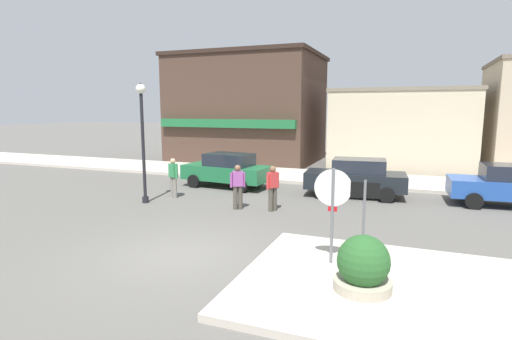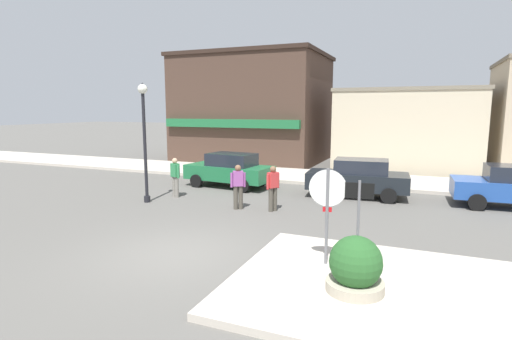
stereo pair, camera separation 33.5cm
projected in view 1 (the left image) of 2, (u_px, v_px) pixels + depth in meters
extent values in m
plane|color=#5B5954|center=(180.00, 255.00, 9.86)|extent=(160.00, 160.00, 0.00)
cube|color=beige|center=(402.00, 290.00, 7.80)|extent=(6.40, 4.80, 0.15)
cube|color=beige|center=(303.00, 176.00, 20.98)|extent=(80.00, 4.00, 0.15)
cylinder|color=slate|center=(332.00, 220.00, 8.82)|extent=(0.07, 0.07, 2.30)
cylinder|color=red|center=(333.00, 188.00, 8.73)|extent=(0.76, 0.09, 0.76)
cylinder|color=white|center=(333.00, 188.00, 8.72)|extent=(0.82, 0.09, 0.82)
cube|color=red|center=(333.00, 209.00, 8.80)|extent=(0.20, 0.03, 0.11)
cylinder|color=slate|center=(363.00, 228.00, 8.52)|extent=(0.06, 0.06, 2.10)
cube|color=black|center=(365.00, 190.00, 8.40)|extent=(0.60, 0.07, 0.34)
cube|color=white|center=(365.00, 190.00, 8.41)|extent=(0.54, 0.06, 0.29)
cube|color=black|center=(365.00, 190.00, 8.41)|extent=(0.34, 0.04, 0.08)
cylinder|color=#ADA38E|center=(362.00, 288.00, 7.63)|extent=(1.10, 1.10, 0.35)
sphere|color=#285B28|center=(363.00, 261.00, 7.55)|extent=(1.00, 1.00, 1.00)
cylinder|color=black|center=(143.00, 148.00, 15.04)|extent=(0.12, 0.12, 4.20)
cylinder|color=black|center=(145.00, 200.00, 15.34)|extent=(0.24, 0.24, 0.24)
sphere|color=white|center=(141.00, 89.00, 14.70)|extent=(0.36, 0.36, 0.36)
cone|color=black|center=(141.00, 85.00, 14.68)|extent=(0.32, 0.32, 0.18)
cube|color=#1E6B3D|center=(226.00, 173.00, 18.39)|extent=(4.15, 2.09, 0.66)
cube|color=#1E232D|center=(229.00, 160.00, 18.23)|extent=(2.21, 1.60, 0.56)
cylinder|color=black|center=(194.00, 181.00, 18.26)|extent=(0.62, 0.24, 0.60)
cylinder|color=black|center=(214.00, 176.00, 19.76)|extent=(0.62, 0.24, 0.60)
cylinder|color=black|center=(241.00, 186.00, 17.15)|extent=(0.62, 0.24, 0.60)
cylinder|color=black|center=(259.00, 180.00, 18.64)|extent=(0.62, 0.24, 0.60)
cube|color=black|center=(355.00, 180.00, 16.39)|extent=(4.13, 2.05, 0.66)
cube|color=#1E232D|center=(359.00, 166.00, 16.26)|extent=(2.19, 1.57, 0.56)
cylinder|color=black|center=(322.00, 191.00, 15.98)|extent=(0.61, 0.23, 0.60)
cylinder|color=black|center=(326.00, 184.00, 17.59)|extent=(0.61, 0.23, 0.60)
cylinder|color=black|center=(387.00, 195.00, 15.30)|extent=(0.61, 0.23, 0.60)
cylinder|color=black|center=(385.00, 187.00, 16.91)|extent=(0.61, 0.23, 0.60)
cube|color=#234C9E|center=(508.00, 189.00, 14.67)|extent=(4.08, 1.89, 0.66)
cylinder|color=black|center=(474.00, 201.00, 14.32)|extent=(0.61, 0.21, 0.60)
cylinder|color=black|center=(466.00, 192.00, 15.91)|extent=(0.61, 0.21, 0.60)
cylinder|color=#4C473D|center=(240.00, 198.00, 14.32)|extent=(0.16, 0.16, 0.85)
cylinder|color=#4C473D|center=(235.00, 198.00, 14.28)|extent=(0.16, 0.16, 0.85)
cube|color=#994C99|center=(238.00, 179.00, 14.20)|extent=(0.42, 0.38, 0.54)
sphere|color=brown|center=(238.00, 168.00, 14.14)|extent=(0.22, 0.22, 0.22)
cylinder|color=#994C99|center=(244.00, 180.00, 14.24)|extent=(0.12, 0.12, 0.52)
cylinder|color=#994C99|center=(231.00, 180.00, 14.16)|extent=(0.12, 0.12, 0.52)
cylinder|color=#4C473D|center=(275.00, 199.00, 14.10)|extent=(0.16, 0.16, 0.85)
cylinder|color=#4C473D|center=(271.00, 200.00, 13.99)|extent=(0.16, 0.16, 0.85)
cube|color=#D13838|center=(273.00, 180.00, 13.94)|extent=(0.37, 0.42, 0.54)
sphere|color=brown|center=(273.00, 169.00, 13.89)|extent=(0.22, 0.22, 0.22)
cylinder|color=#D13838|center=(278.00, 181.00, 14.09)|extent=(0.12, 0.12, 0.52)
cylinder|color=#D13838|center=(268.00, 182.00, 13.81)|extent=(0.12, 0.12, 0.52)
cylinder|color=gray|center=(172.00, 187.00, 16.26)|extent=(0.16, 0.16, 0.85)
cylinder|color=gray|center=(175.00, 188.00, 16.14)|extent=(0.16, 0.16, 0.85)
cube|color=#338C51|center=(173.00, 170.00, 16.10)|extent=(0.42, 0.35, 0.54)
sphere|color=tan|center=(173.00, 161.00, 16.04)|extent=(0.22, 0.22, 0.22)
cylinder|color=#338C51|center=(170.00, 171.00, 16.26)|extent=(0.12, 0.12, 0.52)
cylinder|color=#338C51|center=(176.00, 172.00, 15.94)|extent=(0.12, 0.12, 0.52)
cube|color=#473328|center=(248.00, 110.00, 27.57)|extent=(9.40, 7.20, 6.94)
cube|color=#1E6638|center=(225.00, 123.00, 24.23)|extent=(8.93, 0.40, 0.50)
cube|color=#2E211A|center=(248.00, 57.00, 27.02)|extent=(9.69, 7.42, 0.24)
cube|color=beige|center=(401.00, 131.00, 23.93)|extent=(7.87, 5.33, 4.54)
cube|color=gray|center=(403.00, 91.00, 23.57)|extent=(8.03, 5.44, 0.20)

